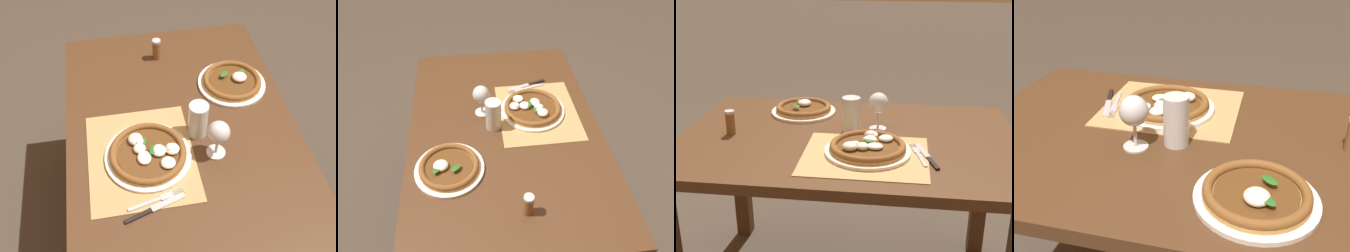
# 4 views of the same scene
# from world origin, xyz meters

# --- Properties ---
(ground_plane) EXTENTS (24.00, 24.00, 0.00)m
(ground_plane) POSITION_xyz_m (0.00, 0.00, 0.00)
(ground_plane) COLOR #473D33
(dining_table) EXTENTS (1.32, 0.88, 0.74)m
(dining_table) POSITION_xyz_m (0.00, 0.00, 0.64)
(dining_table) COLOR #4C301C
(dining_table) RESTS_ON ground
(paper_placemat) EXTENTS (0.45, 0.38, 0.00)m
(paper_placemat) POSITION_xyz_m (0.08, -0.17, 0.74)
(paper_placemat) COLOR tan
(paper_placemat) RESTS_ON dining_table
(pizza_near) EXTENTS (0.31, 0.31, 0.05)m
(pizza_near) POSITION_xyz_m (0.09, -0.15, 0.76)
(pizza_near) COLOR white
(pizza_near) RESTS_ON paper_placemat
(pizza_far) EXTENTS (0.28, 0.28, 0.05)m
(pizza_far) POSITION_xyz_m (-0.23, 0.25, 0.76)
(pizza_far) COLOR white
(pizza_far) RESTS_ON dining_table
(wine_glass) EXTENTS (0.08, 0.08, 0.16)m
(wine_glass) POSITION_xyz_m (0.11, 0.10, 0.85)
(wine_glass) COLOR silver
(wine_glass) RESTS_ON dining_table
(pint_glass) EXTENTS (0.07, 0.07, 0.15)m
(pint_glass) POSITION_xyz_m (0.01, 0.05, 0.81)
(pint_glass) COLOR silver
(pint_glass) RESTS_ON dining_table
(fork) EXTENTS (0.06, 0.20, 0.00)m
(fork) POSITION_xyz_m (0.27, -0.15, 0.75)
(fork) COLOR #B7B7BC
(fork) RESTS_ON paper_placemat
(knife) EXTENTS (0.08, 0.21, 0.01)m
(knife) POSITION_xyz_m (0.30, -0.16, 0.75)
(knife) COLOR black
(knife) RESTS_ON paper_placemat
(pepper_shaker) EXTENTS (0.04, 0.04, 0.10)m
(pepper_shaker) POSITION_xyz_m (-0.46, -0.03, 0.79)
(pepper_shaker) COLOR brown
(pepper_shaker) RESTS_ON dining_table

